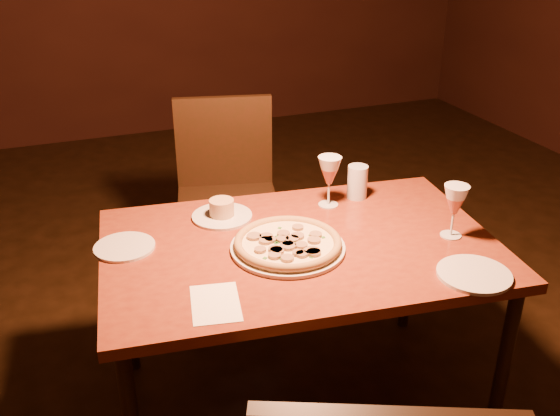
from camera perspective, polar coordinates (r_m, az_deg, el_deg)
name	(u,v)px	position (r m, az deg, el deg)	size (l,w,h in m)	color
dining_table	(300,259)	(2.08, 1.84, -4.69)	(1.37, 0.97, 0.69)	brown
chair_far	(227,191)	(2.85, -4.87, 1.60)	(0.53, 0.53, 0.92)	black
pizza_plate	(288,244)	(2.00, 0.72, -3.28)	(0.37, 0.37, 0.04)	silver
ramekin_saucer	(222,212)	(2.22, -5.34, -0.36)	(0.21, 0.21, 0.07)	silver
wine_glass_far	(329,181)	(2.27, 4.51, 2.43)	(0.09, 0.09, 0.19)	#AF5B49
wine_glass_right	(454,211)	(2.13, 15.61, -0.29)	(0.08, 0.08, 0.18)	#AF5B49
water_tumbler	(357,182)	(2.36, 7.09, 2.38)	(0.08, 0.08, 0.13)	silver
side_plate_left	(124,247)	(2.08, -14.03, -3.48)	(0.20, 0.20, 0.01)	silver
side_plate_near	(474,274)	(1.96, 17.32, -5.81)	(0.22, 0.22, 0.01)	silver
menu_card	(215,303)	(1.77, -5.92, -8.65)	(0.13, 0.20, 0.00)	white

